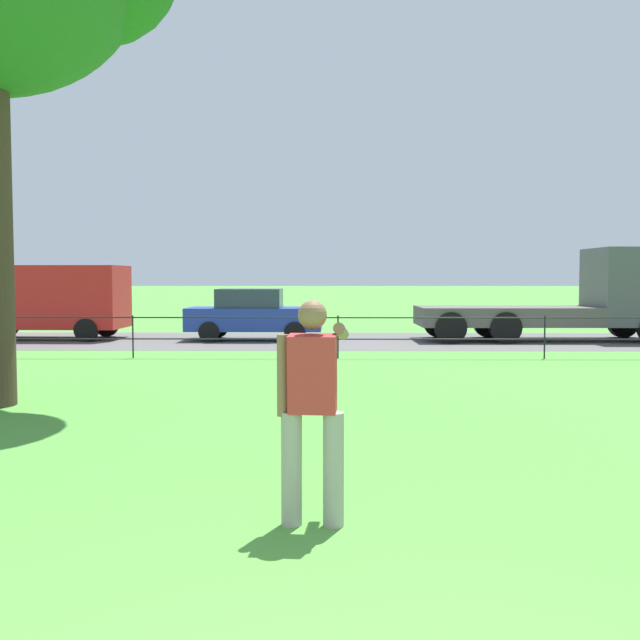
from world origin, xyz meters
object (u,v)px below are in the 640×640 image
at_px(panel_van_left, 42,297).
at_px(car_blue_right, 254,314).
at_px(person_thrower, 312,404).
at_px(flatbed_truck_far_left, 578,300).

relative_size(panel_van_left, car_blue_right, 1.25).
relative_size(person_thrower, panel_van_left, 0.34).
relative_size(panel_van_left, flatbed_truck_far_left, 0.69).
bearing_deg(panel_van_left, flatbed_truck_far_left, -1.01).
xyz_separation_m(panel_van_left, flatbed_truck_far_left, (16.20, -0.29, -0.05)).
bearing_deg(panel_van_left, car_blue_right, -2.73).
xyz_separation_m(car_blue_right, flatbed_truck_far_left, (9.70, 0.02, 0.44)).
distance_m(person_thrower, flatbed_truck_far_left, 17.99).
distance_m(person_thrower, car_blue_right, 16.44).
bearing_deg(panel_van_left, person_thrower, -62.48).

